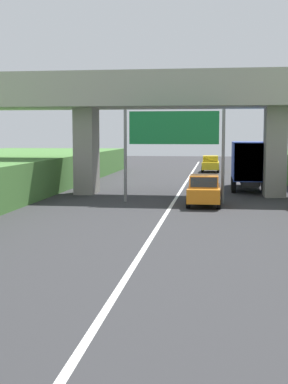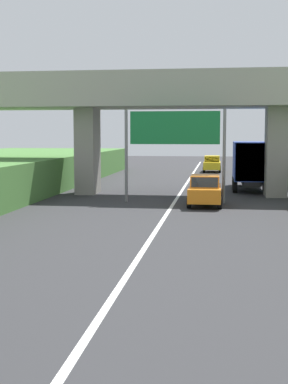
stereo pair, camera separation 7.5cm
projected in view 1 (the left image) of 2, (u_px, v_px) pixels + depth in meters
lane_centre_stripe at (168, 211)px, 27.86m from camera, size 0.20×100.29×0.01m
overpass_bridge at (179, 103)px, 34.65m from camera, size 40.00×4.80×7.90m
overhead_highway_sign at (174, 134)px, 30.90m from camera, size 5.88×0.18×5.40m
truck_blue at (248, 163)px, 38.40m from camera, size 2.44×7.30×3.44m
car_yellow at (210, 164)px, 56.49m from camera, size 1.86×4.10×1.72m
car_orange at (204, 190)px, 29.81m from camera, size 1.86×4.10×1.72m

